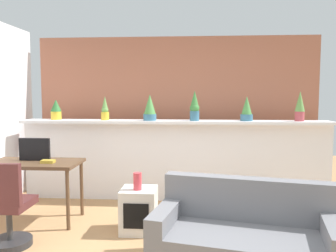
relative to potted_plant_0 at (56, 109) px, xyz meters
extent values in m
cube|color=white|center=(1.79, 0.00, -0.77)|extent=(4.51, 0.16, 1.15)
cube|color=white|center=(1.79, -0.04, -0.18)|extent=(4.51, 0.39, 0.04)
cube|color=#AD664C|center=(1.79, 0.60, -0.10)|extent=(4.51, 0.10, 2.50)
cylinder|color=gold|center=(0.00, 0.00, -0.09)|extent=(0.15, 0.15, 0.12)
cone|color=#2D7033|center=(0.00, 0.00, 0.06)|extent=(0.16, 0.16, 0.18)
cylinder|color=gold|center=(0.76, -0.04, -0.10)|extent=(0.12, 0.12, 0.12)
sphere|color=#669E4C|center=(0.76, -0.04, -0.01)|extent=(0.10, 0.10, 0.10)
cone|color=#669E4C|center=(0.76, -0.04, 0.11)|extent=(0.08, 0.08, 0.19)
cylinder|color=#386B84|center=(1.43, -0.07, -0.11)|extent=(0.19, 0.19, 0.09)
cone|color=#4C9347|center=(1.43, -0.07, 0.08)|extent=(0.17, 0.17, 0.29)
cylinder|color=#386B84|center=(2.08, -0.08, -0.09)|extent=(0.13, 0.13, 0.14)
sphere|color=#3D843D|center=(2.08, -0.08, 0.03)|extent=(0.14, 0.14, 0.14)
cone|color=#3D843D|center=(2.08, -0.08, 0.17)|extent=(0.12, 0.12, 0.22)
cylinder|color=#386B84|center=(2.83, -0.04, -0.11)|extent=(0.18, 0.18, 0.10)
cone|color=#4C9347|center=(2.83, -0.04, 0.07)|extent=(0.15, 0.15, 0.26)
cylinder|color=#B7474C|center=(3.58, -0.04, -0.09)|extent=(0.13, 0.13, 0.14)
cone|color=#669E4C|center=(3.58, -0.04, 0.13)|extent=(0.14, 0.14, 0.29)
cylinder|color=brown|center=(0.62, -1.26, -0.99)|extent=(0.04, 0.04, 0.71)
cylinder|color=brown|center=(-0.38, -0.76, -0.99)|extent=(0.04, 0.04, 0.71)
cylinder|color=brown|center=(0.62, -0.76, -0.99)|extent=(0.04, 0.04, 0.71)
cube|color=brown|center=(0.12, -1.01, -0.62)|extent=(1.10, 0.60, 0.04)
cube|color=black|center=(0.09, -0.93, -0.46)|extent=(0.39, 0.04, 0.28)
cylinder|color=#262628|center=(0.17, -1.72, -1.31)|extent=(0.44, 0.44, 0.07)
cylinder|color=#333333|center=(0.17, -1.72, -1.11)|extent=(0.06, 0.06, 0.34)
cube|color=#4C2323|center=(0.17, -1.72, -0.90)|extent=(0.44, 0.44, 0.08)
cube|color=silver|center=(1.45, -1.24, -1.10)|extent=(0.40, 0.40, 0.50)
cube|color=black|center=(1.45, -1.43, -1.10)|extent=(0.28, 0.04, 0.28)
cylinder|color=#CC3D47|center=(1.44, -1.28, -0.75)|extent=(0.09, 0.09, 0.20)
cube|color=gold|center=(0.32, -1.07, -0.58)|extent=(0.16, 0.10, 0.04)
cube|color=slate|center=(2.57, -1.87, -0.75)|extent=(1.56, 0.49, 0.40)
cube|color=slate|center=(1.82, -2.01, -0.87)|extent=(0.32, 0.78, 0.16)
cube|color=slate|center=(3.19, -2.31, -0.87)|extent=(0.32, 0.78, 0.16)
camera|label=1|loc=(2.06, -5.06, 0.22)|focal=36.86mm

